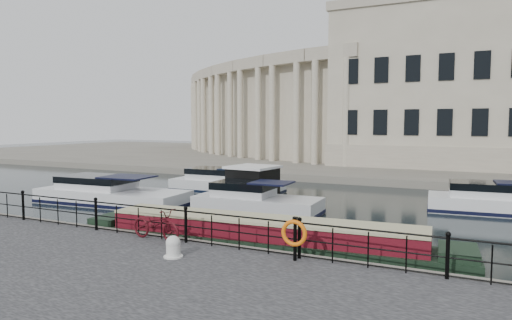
{
  "coord_description": "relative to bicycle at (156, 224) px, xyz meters",
  "views": [
    {
      "loc": [
        8.62,
        -14.54,
        4.51
      ],
      "look_at": [
        0.5,
        2.0,
        3.0
      ],
      "focal_mm": 32.0,
      "sensor_mm": 36.0,
      "label": 1
    }
  ],
  "objects": [
    {
      "name": "cabin_cruisers",
      "position": [
        -2.1,
        10.27,
        -0.73
      ],
      "size": [
        27.17,
        9.89,
        1.99
      ],
      "color": "silver",
      "rests_on": "ground_plane"
    },
    {
      "name": "railing",
      "position": [
        1.08,
        0.2,
        0.11
      ],
      "size": [
        24.14,
        0.14,
        1.22
      ],
      "color": "black",
      "rests_on": "near_quay"
    },
    {
      "name": "far_bank",
      "position": [
        1.08,
        41.45,
        -0.82
      ],
      "size": [
        120.0,
        42.0,
        0.55
      ],
      "primitive_type": "cube",
      "color": "#6B665B",
      "rests_on": "ground_plane"
    },
    {
      "name": "civic_building",
      "position": [
        0.08,
        37.16,
        5.94
      ],
      "size": [
        53.55,
        31.84,
        16.85
      ],
      "color": "#ADA38C",
      "rests_on": "far_bank"
    },
    {
      "name": "mooring_bollard",
      "position": [
        1.7,
        -1.34,
        -0.24
      ],
      "size": [
        0.57,
        0.57,
        0.65
      ],
      "color": "silver",
      "rests_on": "near_quay"
    },
    {
      "name": "life_ring_post",
      "position": [
        5.05,
        -0.13,
        0.25
      ],
      "size": [
        0.78,
        0.2,
        1.27
      ],
      "color": "black",
      "rests_on": "near_quay"
    },
    {
      "name": "ground_plane",
      "position": [
        1.08,
        2.45,
        -1.09
      ],
      "size": [
        160.0,
        160.0,
        0.0
      ],
      "primitive_type": "plane",
      "color": "black",
      "rests_on": "ground"
    },
    {
      "name": "harbour_hut",
      "position": [
        -1.58,
        10.5,
        -0.14
      ],
      "size": [
        3.64,
        3.15,
        2.21
      ],
      "rotation": [
        0.0,
        0.0,
        -0.11
      ],
      "color": "#6B665B",
      "rests_on": "ground_plane"
    },
    {
      "name": "bicycle",
      "position": [
        0.0,
        0.0,
        0.0
      ],
      "size": [
        2.14,
        0.96,
        1.09
      ],
      "primitive_type": "imported",
      "rotation": [
        0.0,
        0.0,
        1.46
      ],
      "color": "#430C12",
      "rests_on": "near_quay"
    },
    {
      "name": "narrowboat",
      "position": [
        2.91,
        2.08,
        -0.73
      ],
      "size": [
        14.13,
        2.93,
        1.52
      ],
      "rotation": [
        0.0,
        0.0,
        0.08
      ],
      "color": "black",
      "rests_on": "ground_plane"
    }
  ]
}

